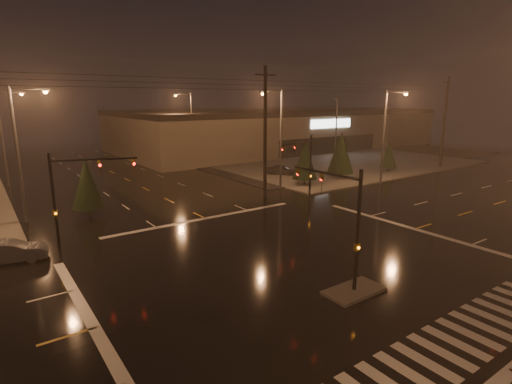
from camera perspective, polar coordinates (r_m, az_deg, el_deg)
ground at (r=22.87m, az=6.15°, el=-10.30°), size 140.00×140.00×0.00m
sidewalk_ne at (r=64.05m, az=8.59°, el=4.83°), size 36.00×36.00×0.12m
median_island at (r=20.31m, az=13.84°, el=-13.53°), size 3.00×1.60×0.15m
crosswalk at (r=17.96m, az=26.58°, el=-18.64°), size 15.00×2.60×0.01m
stop_bar_near at (r=17.32m, az=32.77°, el=-20.65°), size 16.00×0.50×0.01m
stop_bar_far at (r=31.43m, az=-7.24°, el=-3.76°), size 16.00×0.50×0.01m
parking_lot at (r=66.25m, az=12.93°, el=4.90°), size 50.00×24.00×0.08m
retail_building at (r=78.92m, az=3.21°, el=9.24°), size 60.20×28.30×7.20m
signal_mast_median at (r=19.57m, az=12.37°, el=-2.93°), size 0.25×4.59×6.00m
signal_mast_ne at (r=35.29m, az=7.01°, el=4.40°), size 4.84×1.86×6.00m
signal_mast_nw at (r=26.69m, az=-24.82°, el=0.49°), size 4.84×1.86×6.00m
streetlight_1 at (r=33.91m, az=-30.50°, el=5.78°), size 2.77×0.32×10.00m
streetlight_2 at (r=49.82m, az=-32.26°, el=7.33°), size 2.77×0.32×10.00m
streetlight_3 at (r=40.59m, az=3.26°, el=8.45°), size 2.77×0.32×10.00m
streetlight_4 at (r=57.56m, az=-9.42°, el=9.64°), size 2.77×0.32×10.00m
streetlight_6 at (r=45.04m, az=18.16°, el=8.28°), size 0.32×2.77×10.00m
utility_pole_1 at (r=37.05m, az=1.31°, el=8.54°), size 2.20×0.32×12.00m
utility_pole_2 at (r=59.96m, az=25.31°, el=9.03°), size 2.20×0.32×12.00m
conifer_0 at (r=43.17m, az=7.02°, el=4.59°), size 2.65×2.65×4.84m
conifer_1 at (r=47.57m, az=12.04°, el=5.56°), size 3.05×3.05×5.47m
conifer_2 at (r=53.34m, az=18.44°, el=5.09°), size 2.02×2.02×3.86m
conifer_3 at (r=33.89m, az=-23.00°, el=1.07°), size 2.45×2.45×4.53m
car_parked at (r=49.07m, az=3.69°, el=3.16°), size 3.48×3.94×1.29m
car_crossing at (r=26.75m, az=-31.79°, el=-7.28°), size 4.08×2.05×1.29m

